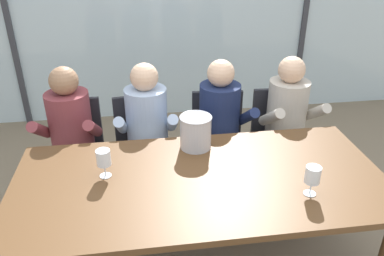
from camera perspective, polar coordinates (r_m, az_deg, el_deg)
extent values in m
plane|color=#847056|center=(3.54, -1.51, -8.56)|extent=(14.00, 14.00, 0.00)
cube|color=silver|center=(4.51, -4.24, 17.45)|extent=(7.38, 0.03, 2.60)
cube|color=#38383D|center=(4.68, -25.75, 15.30)|extent=(0.06, 0.06, 2.60)
cube|color=#38383D|center=(4.90, 16.52, 17.26)|extent=(0.06, 0.06, 2.60)
cube|color=brown|center=(2.29, 1.26, -7.80)|extent=(2.18, 1.03, 0.04)
cylinder|color=brown|center=(2.91, -20.25, -10.51)|extent=(0.07, 0.07, 0.74)
cylinder|color=brown|center=(3.12, 18.32, -7.39)|extent=(0.07, 0.07, 0.74)
cube|color=#232328|center=(3.20, -16.98, -4.34)|extent=(0.46, 0.46, 0.03)
cube|color=#232328|center=(3.26, -16.89, 0.83)|extent=(0.42, 0.06, 0.42)
cylinder|color=#232328|center=(3.22, -20.36, -9.77)|extent=(0.04, 0.04, 0.45)
cylinder|color=#232328|center=(3.14, -13.58, -9.76)|extent=(0.04, 0.04, 0.45)
cylinder|color=#232328|center=(3.52, -18.94, -6.06)|extent=(0.04, 0.04, 0.45)
cylinder|color=#232328|center=(3.44, -12.78, -5.94)|extent=(0.04, 0.04, 0.45)
cube|color=#232328|center=(3.13, -6.86, -3.88)|extent=(0.50, 0.50, 0.03)
cube|color=#232328|center=(3.20, -7.70, 1.32)|extent=(0.42, 0.09, 0.42)
cylinder|color=#232328|center=(3.09, -9.50, -9.88)|extent=(0.04, 0.04, 0.45)
cylinder|color=#232328|center=(3.14, -2.55, -8.82)|extent=(0.04, 0.04, 0.45)
cylinder|color=#232328|center=(3.40, -10.36, -6.11)|extent=(0.04, 0.04, 0.45)
cylinder|color=#232328|center=(3.45, -4.08, -5.21)|extent=(0.04, 0.04, 0.45)
cube|color=#232328|center=(3.19, 4.02, -3.17)|extent=(0.47, 0.47, 0.03)
cube|color=#232328|center=(3.26, 3.69, 2.00)|extent=(0.42, 0.07, 0.42)
cylinder|color=#232328|center=(3.14, 0.85, -8.77)|extent=(0.04, 0.04, 0.45)
cylinder|color=#232328|center=(3.19, 7.75, -8.42)|extent=(0.04, 0.04, 0.45)
cylinder|color=#232328|center=(3.45, 0.34, -5.05)|extent=(0.04, 0.04, 0.45)
cylinder|color=#232328|center=(3.50, 6.58, -4.79)|extent=(0.04, 0.04, 0.45)
cube|color=#232328|center=(3.31, 12.98, -2.58)|extent=(0.46, 0.46, 0.03)
cube|color=#232328|center=(3.38, 12.35, 2.38)|extent=(0.42, 0.05, 0.42)
cylinder|color=#232328|center=(3.23, 10.34, -8.09)|extent=(0.04, 0.04, 0.45)
cylinder|color=#232328|center=(3.35, 16.65, -7.48)|extent=(0.04, 0.04, 0.45)
cylinder|color=#232328|center=(3.54, 8.72, -4.55)|extent=(0.04, 0.04, 0.45)
cylinder|color=#232328|center=(3.65, 14.53, -4.12)|extent=(0.04, 0.04, 0.45)
cylinder|color=brown|center=(3.06, -17.45, 0.43)|extent=(0.35, 0.35, 0.52)
sphere|color=#936B4C|center=(2.93, -18.42, 6.61)|extent=(0.21, 0.21, 0.21)
cube|color=#47423D|center=(3.05, -19.21, -5.70)|extent=(0.16, 0.41, 0.13)
cube|color=#47423D|center=(3.00, -15.90, -5.69)|extent=(0.16, 0.41, 0.13)
cylinder|color=#47423D|center=(3.04, -19.37, -11.82)|extent=(0.10, 0.10, 0.47)
cylinder|color=#47423D|center=(2.99, -15.99, -11.91)|extent=(0.10, 0.10, 0.47)
cylinder|color=brown|center=(3.00, -21.51, -0.28)|extent=(0.11, 0.33, 0.26)
cylinder|color=brown|center=(2.91, -14.39, -0.09)|extent=(0.11, 0.33, 0.26)
cylinder|color=#9EB2D1|center=(3.02, -6.69, 1.15)|extent=(0.33, 0.33, 0.52)
sphere|color=#DBAD89|center=(2.88, -7.07, 7.48)|extent=(0.21, 0.21, 0.21)
cube|color=#47423D|center=(2.97, -8.14, -5.14)|extent=(0.14, 0.40, 0.13)
cube|color=#47423D|center=(2.97, -4.66, -4.98)|extent=(0.14, 0.40, 0.13)
cylinder|color=#47423D|center=(2.96, -7.89, -11.42)|extent=(0.10, 0.10, 0.47)
cylinder|color=#47423D|center=(2.95, -4.34, -11.26)|extent=(0.10, 0.10, 0.47)
cylinder|color=#9EB2D1|center=(2.91, -10.45, 0.38)|extent=(0.09, 0.33, 0.26)
cylinder|color=#9EB2D1|center=(2.90, -2.95, 0.74)|extent=(0.09, 0.33, 0.26)
cylinder|color=#192347|center=(3.08, 4.06, 1.83)|extent=(0.35, 0.35, 0.52)
sphere|color=#DBAD89|center=(2.94, 4.28, 8.06)|extent=(0.21, 0.21, 0.21)
cube|color=#47423D|center=(3.01, 3.37, -4.42)|extent=(0.17, 0.41, 0.13)
cube|color=#47423D|center=(3.06, 6.61, -3.98)|extent=(0.17, 0.41, 0.13)
cylinder|color=#47423D|center=(3.00, 4.34, -10.54)|extent=(0.10, 0.10, 0.47)
cylinder|color=#47423D|center=(3.05, 7.61, -9.99)|extent=(0.10, 0.10, 0.47)
cylinder|color=#192347|center=(2.91, 1.19, 0.92)|extent=(0.11, 0.33, 0.26)
cylinder|color=#192347|center=(3.02, 8.18, 1.66)|extent=(0.11, 0.33, 0.26)
cylinder|color=#B7AD9E|center=(3.23, 13.79, 2.39)|extent=(0.35, 0.35, 0.52)
sphere|color=#DBAD89|center=(3.11, 14.51, 8.32)|extent=(0.21, 0.21, 0.21)
cube|color=#47423D|center=(3.16, 13.38, -3.55)|extent=(0.17, 0.41, 0.13)
cube|color=#47423D|center=(3.24, 16.24, -3.11)|extent=(0.17, 0.41, 0.13)
cylinder|color=#47423D|center=(3.15, 14.45, -9.35)|extent=(0.10, 0.10, 0.47)
cylinder|color=#47423D|center=(3.23, 17.32, -8.77)|extent=(0.10, 0.10, 0.47)
cylinder|color=#B7AD9E|center=(3.05, 11.62, 1.57)|extent=(0.11, 0.33, 0.26)
cylinder|color=#B7AD9E|center=(3.22, 17.80, 2.22)|extent=(0.11, 0.33, 0.26)
cylinder|color=#B7B7BC|center=(2.53, 0.54, -0.65)|extent=(0.20, 0.20, 0.22)
torus|color=silver|center=(2.48, 0.55, 1.58)|extent=(0.21, 0.21, 0.01)
cylinder|color=silver|center=(2.35, -12.63, -6.87)|extent=(0.07, 0.07, 0.00)
cylinder|color=silver|center=(2.33, -12.73, -6.06)|extent=(0.01, 0.01, 0.07)
cylinder|color=silver|center=(2.28, -12.94, -4.29)|extent=(0.08, 0.08, 0.09)
cylinder|color=#560C1E|center=(2.30, -12.88, -4.85)|extent=(0.07, 0.07, 0.04)
cylinder|color=silver|center=(2.25, 16.96, -9.22)|extent=(0.07, 0.07, 0.00)
cylinder|color=silver|center=(2.23, 17.10, -8.40)|extent=(0.01, 0.01, 0.07)
cylinder|color=silver|center=(2.18, 17.41, -6.59)|extent=(0.08, 0.08, 0.09)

